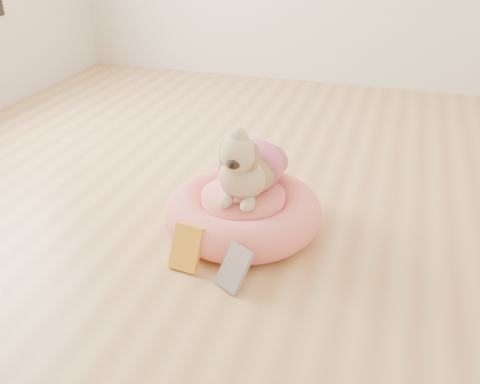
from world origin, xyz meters
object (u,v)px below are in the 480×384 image
(dog, at_px, (249,155))
(book_white, at_px, (234,268))
(pet_bed, at_px, (243,212))
(book_yellow, at_px, (186,248))

(dog, bearing_deg, book_white, -79.28)
(pet_bed, bearing_deg, book_yellow, -111.46)
(pet_bed, bearing_deg, book_white, -77.82)
(dog, relative_size, book_white, 2.73)
(book_yellow, bearing_deg, book_white, -7.42)
(book_white, bearing_deg, dog, 130.45)
(pet_bed, distance_m, book_white, 0.42)
(dog, xyz_separation_m, book_white, (0.07, -0.44, -0.28))
(dog, xyz_separation_m, book_yellow, (-0.15, -0.38, -0.27))
(dog, height_order, book_white, dog)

